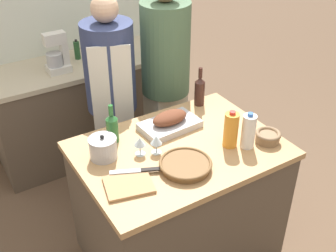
{
  "coord_description": "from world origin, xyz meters",
  "views": [
    {
      "loc": [
        -1.13,
        -1.7,
        2.35
      ],
      "look_at": [
        0.0,
        0.13,
        0.96
      ],
      "focal_mm": 45.0,
      "sensor_mm": 36.0,
      "label": 1
    }
  ],
  "objects": [
    {
      "name": "wine_bottle_dark",
      "position": [
        -0.31,
        0.27,
        0.98
      ],
      "size": [
        0.07,
        0.07,
        0.25
      ],
      "color": "#28662D",
      "rests_on": "kitchen_island"
    },
    {
      "name": "mixing_bowl",
      "position": [
        0.49,
        -0.23,
        0.92
      ],
      "size": [
        0.16,
        0.16,
        0.07
      ],
      "color": "#846647",
      "rests_on": "kitchen_island"
    },
    {
      "name": "knife_chef",
      "position": [
        -0.33,
        -0.08,
        0.9
      ],
      "size": [
        0.26,
        0.14,
        0.01
      ],
      "color": "#B7B7BC",
      "rests_on": "cutting_board"
    },
    {
      "name": "person_cook_aproned",
      "position": [
        -0.06,
        0.82,
        0.89
      ],
      "size": [
        0.38,
        0.4,
        1.61
      ],
      "rotation": [
        0.0,
        0.0,
        -0.37
      ],
      "color": "beige",
      "rests_on": "ground_plane"
    },
    {
      "name": "condiment_bottle_tall",
      "position": [
        -0.03,
        1.55,
        0.96
      ],
      "size": [
        0.05,
        0.05,
        0.17
      ],
      "color": "#234C28",
      "rests_on": "back_counter"
    },
    {
      "name": "roasting_pan",
      "position": [
        0.06,
        0.21,
        0.93
      ],
      "size": [
        0.38,
        0.25,
        0.12
      ],
      "color": "#BCBCC1",
      "rests_on": "kitchen_island"
    },
    {
      "name": "wicker_basket",
      "position": [
        -0.08,
        -0.19,
        0.91
      ],
      "size": [
        0.3,
        0.3,
        0.05
      ],
      "color": "brown",
      "rests_on": "kitchen_island"
    },
    {
      "name": "milk_jug",
      "position": [
        0.35,
        -0.2,
        0.99
      ],
      "size": [
        0.08,
        0.08,
        0.23
      ],
      "color": "white",
      "rests_on": "kitchen_island"
    },
    {
      "name": "condiment_bottle_short",
      "position": [
        0.35,
        1.35,
        0.97
      ],
      "size": [
        0.06,
        0.06,
        0.2
      ],
      "color": "#234C28",
      "rests_on": "back_counter"
    },
    {
      "name": "kitchen_island",
      "position": [
        0.0,
        0.0,
        0.44
      ],
      "size": [
        1.21,
        0.87,
        0.88
      ],
      "color": "brown",
      "rests_on": "ground_plane"
    },
    {
      "name": "back_counter",
      "position": [
        0.0,
        1.47,
        0.44
      ],
      "size": [
        1.72,
        0.6,
        0.88
      ],
      "color": "brown",
      "rests_on": "ground_plane"
    },
    {
      "name": "ground_plane",
      "position": [
        0.0,
        0.0,
        0.0
      ],
      "size": [
        12.0,
        12.0,
        0.0
      ],
      "primitive_type": "plane",
      "color": "brown"
    },
    {
      "name": "wine_bottle_green",
      "position": [
        0.4,
        0.36,
        0.99
      ],
      "size": [
        0.07,
        0.07,
        0.28
      ],
      "color": "#381E19",
      "rests_on": "kitchen_island"
    },
    {
      "name": "juice_jug",
      "position": [
        0.27,
        -0.14,
        0.99
      ],
      "size": [
        0.09,
        0.09,
        0.24
      ],
      "color": "orange",
      "rests_on": "kitchen_island"
    },
    {
      "name": "stand_mixer",
      "position": [
        -0.25,
        1.39,
        1.02
      ],
      "size": [
        0.18,
        0.14,
        0.33
      ],
      "color": "silver",
      "rests_on": "back_counter"
    },
    {
      "name": "back_wall",
      "position": [
        0.0,
        1.82,
        1.27
      ],
      "size": [
        2.22,
        0.1,
        2.55
      ],
      "color": "silver",
      "rests_on": "ground_plane"
    },
    {
      "name": "person_cook_guest",
      "position": [
        0.36,
        0.76,
        0.94
      ],
      "size": [
        0.36,
        0.36,
        1.71
      ],
      "rotation": [
        0.0,
        0.0,
        0.12
      ],
      "color": "beige",
      "rests_on": "ground_plane"
    },
    {
      "name": "stock_pot",
      "position": [
        -0.42,
        0.15,
        0.95
      ],
      "size": [
        0.16,
        0.16,
        0.15
      ],
      "color": "#B7B7BC",
      "rests_on": "kitchen_island"
    },
    {
      "name": "wine_glass_left",
      "position": [
        -0.23,
        0.06,
        0.97
      ],
      "size": [
        0.07,
        0.07,
        0.12
      ],
      "color": "silver",
      "rests_on": "kitchen_island"
    },
    {
      "name": "cutting_board",
      "position": [
        -0.42,
        -0.15,
        0.89
      ],
      "size": [
        0.29,
        0.25,
        0.02
      ],
      "color": "#AD7F51",
      "rests_on": "kitchen_island"
    },
    {
      "name": "wine_glass_right",
      "position": [
        -0.14,
        0.03,
        0.97
      ],
      "size": [
        0.07,
        0.07,
        0.12
      ],
      "color": "silver",
      "rests_on": "kitchen_island"
    }
  ]
}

